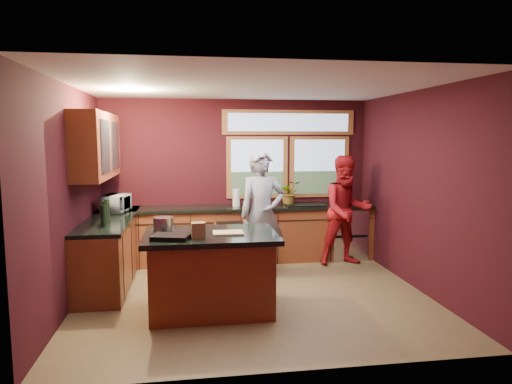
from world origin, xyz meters
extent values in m
plane|color=brown|center=(0.00, 0.00, 0.00)|extent=(4.50, 4.50, 0.00)
cube|color=black|center=(0.00, 2.00, 1.35)|extent=(4.50, 0.02, 2.70)
cube|color=black|center=(0.00, -2.00, 1.35)|extent=(4.50, 0.02, 2.70)
cube|color=black|center=(-2.25, 0.00, 1.35)|extent=(0.02, 4.00, 2.70)
cube|color=black|center=(2.25, 0.00, 1.35)|extent=(0.02, 4.00, 2.70)
cube|color=silver|center=(0.00, 0.00, 2.70)|extent=(4.50, 4.00, 0.02)
cube|color=#92A6CA|center=(0.35, 1.99, 1.55)|extent=(1.06, 0.02, 1.06)
cube|color=#92A6CA|center=(1.45, 1.99, 1.55)|extent=(1.06, 0.02, 1.06)
cube|color=brown|center=(0.90, 1.99, 2.32)|extent=(2.30, 0.02, 0.42)
cube|color=#5C3115|center=(-2.07, 0.85, 1.95)|extent=(0.36, 1.80, 0.90)
cube|color=#5C3115|center=(0.00, 1.70, 0.44)|extent=(4.50, 0.60, 0.88)
cube|color=black|center=(0.00, 1.69, 0.91)|extent=(4.50, 0.64, 0.05)
cube|color=#B7B7BC|center=(1.85, 1.68, 0.42)|extent=(0.60, 0.58, 0.85)
cube|color=black|center=(1.10, 1.66, 0.91)|extent=(0.66, 0.46, 0.05)
cube|color=#5C3115|center=(-1.95, 0.85, 0.44)|extent=(0.60, 2.30, 0.88)
cube|color=black|center=(-1.94, 0.85, 0.91)|extent=(0.64, 2.30, 0.05)
cube|color=#5C3115|center=(-0.57, -0.46, 0.44)|extent=(1.40, 0.90, 0.88)
cube|color=black|center=(-0.57, -0.46, 0.92)|extent=(1.55, 1.05, 0.06)
imported|color=slate|center=(0.24, 0.79, 0.93)|extent=(0.73, 0.53, 1.87)
imported|color=maroon|center=(1.70, 1.25, 0.89)|extent=(0.92, 0.75, 1.78)
imported|color=#999999|center=(-1.92, 1.36, 1.07)|extent=(0.42, 0.55, 0.27)
imported|color=#999999|center=(0.87, 1.75, 1.13)|extent=(0.36, 0.32, 0.40)
cylinder|color=silver|center=(-0.04, 1.70, 1.07)|extent=(0.12, 0.12, 0.28)
cube|color=tan|center=(-0.37, -0.51, 0.95)|extent=(0.35, 0.25, 0.02)
cylinder|color=#AFAFB4|center=(-1.12, -0.31, 1.03)|extent=(0.24, 0.24, 0.18)
cube|color=brown|center=(-0.72, -0.71, 1.03)|extent=(0.16, 0.13, 0.18)
cube|color=black|center=(-1.02, -0.71, 0.97)|extent=(0.46, 0.37, 0.05)
camera|label=1|loc=(-0.82, -5.74, 2.06)|focal=32.00mm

